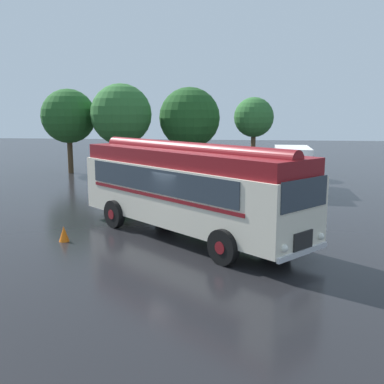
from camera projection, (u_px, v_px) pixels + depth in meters
ground_plane at (188, 239)px, 16.31m from camera, size 120.00×120.00×0.00m
vintage_bus at (187, 186)px, 16.33m from camera, size 9.24×8.43×3.49m
car_near_left at (193, 173)px, 27.82m from camera, size 2.31×4.36×1.66m
car_mid_left at (240, 174)px, 27.03m from camera, size 2.21×4.32×1.66m
box_van at (293, 168)px, 26.04m from camera, size 2.44×5.82×2.50m
tree_far_left at (68, 116)px, 33.42m from camera, size 4.01×4.01×6.26m
tree_left_of_centre at (120, 115)px, 32.13m from camera, size 4.38×4.38×6.58m
tree_centre at (189, 117)px, 33.11m from camera, size 4.47×4.47×6.37m
tree_right_of_centre at (253, 118)px, 32.42m from camera, size 2.87×2.87×5.62m
traffic_cone at (64, 234)px, 15.95m from camera, size 0.36×0.36×0.55m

